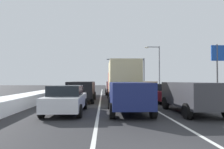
% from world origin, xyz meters
% --- Properties ---
extents(ground_plane, '(120.00, 120.00, 0.00)m').
position_xyz_m(ground_plane, '(0.00, 14.75, 0.00)').
color(ground_plane, '#28282B').
extents(lane_stripe_between_right_lane_and_center_lane, '(0.14, 40.57, 0.01)m').
position_xyz_m(lane_stripe_between_right_lane_and_center_lane, '(1.70, 18.44, 0.00)').
color(lane_stripe_between_right_lane_and_center_lane, silver).
rests_on(lane_stripe_between_right_lane_and_center_lane, ground).
extents(lane_stripe_between_center_lane_and_left_lane, '(0.14, 40.57, 0.01)m').
position_xyz_m(lane_stripe_between_center_lane_and_left_lane, '(-1.70, 18.44, 0.00)').
color(lane_stripe_between_center_lane_and_left_lane, silver).
rests_on(lane_stripe_between_center_lane_and_left_lane, ground).
extents(snow_bank_right_shoulder, '(1.41, 40.57, 0.78)m').
position_xyz_m(snow_bank_right_shoulder, '(7.00, 18.44, 0.39)').
color(snow_bank_right_shoulder, white).
rests_on(snow_bank_right_shoulder, ground).
extents(snow_bank_left_shoulder, '(1.69, 40.57, 0.77)m').
position_xyz_m(snow_bank_left_shoulder, '(-7.00, 18.44, 0.39)').
color(snow_bank_left_shoulder, white).
rests_on(snow_bank_left_shoulder, ground).
extents(suv_charcoal_right_lane_nearest, '(2.16, 4.90, 1.67)m').
position_xyz_m(suv_charcoal_right_lane_nearest, '(3.40, 6.88, 1.02)').
color(suv_charcoal_right_lane_nearest, '#38383D').
rests_on(suv_charcoal_right_lane_nearest, ground).
extents(sedan_maroon_right_lane_second, '(2.00, 4.50, 1.51)m').
position_xyz_m(sedan_maroon_right_lane_second, '(3.36, 12.81, 0.76)').
color(sedan_maroon_right_lane_second, maroon).
rests_on(sedan_maroon_right_lane_second, ground).
extents(suv_tan_right_lane_third, '(2.16, 4.90, 1.67)m').
position_xyz_m(suv_tan_right_lane_third, '(3.18, 19.48, 1.02)').
color(suv_tan_right_lane_third, '#937F60').
rests_on(suv_tan_right_lane_third, ground).
extents(suv_navy_center_lane_nearest, '(2.16, 4.90, 1.67)m').
position_xyz_m(suv_navy_center_lane_nearest, '(-0.05, 7.08, 1.02)').
color(suv_navy_center_lane_nearest, navy).
rests_on(suv_navy_center_lane_nearest, ground).
extents(box_truck_center_lane_second, '(2.53, 7.20, 3.36)m').
position_xyz_m(box_truck_center_lane_second, '(0.23, 13.98, 1.90)').
color(box_truck_center_lane_second, maroon).
rests_on(box_truck_center_lane_second, ground).
extents(suv_silver_center_lane_third, '(2.16, 4.90, 1.67)m').
position_xyz_m(suv_silver_center_lane_third, '(-0.12, 22.24, 1.02)').
color(suv_silver_center_lane_third, '#B7BABF').
rests_on(suv_silver_center_lane_third, ground).
extents(sedan_white_left_lane_nearest, '(2.00, 4.50, 1.51)m').
position_xyz_m(sedan_white_left_lane_nearest, '(-3.44, 7.20, 0.76)').
color(sedan_white_left_lane_nearest, silver).
rests_on(sedan_white_left_lane_nearest, ground).
extents(suv_black_left_lane_second, '(2.16, 4.90, 1.67)m').
position_xyz_m(suv_black_left_lane_second, '(-3.22, 13.41, 1.02)').
color(suv_black_left_lane_second, black).
rests_on(suv_black_left_lane_second, ground).
extents(suv_gray_left_lane_third, '(2.16, 4.90, 1.67)m').
position_xyz_m(suv_gray_left_lane_third, '(-3.62, 19.64, 1.02)').
color(suv_gray_left_lane_third, slate).
rests_on(suv_gray_left_lane_third, ground).
extents(traffic_light_gantry, '(7.54, 0.47, 6.20)m').
position_xyz_m(traffic_light_gantry, '(4.27, 36.87, 4.50)').
color(traffic_light_gantry, slate).
rests_on(traffic_light_gantry, ground).
extents(street_lamp_right_mid, '(2.66, 0.36, 7.70)m').
position_xyz_m(street_lamp_right_mid, '(7.82, 31.35, 4.64)').
color(street_lamp_right_mid, gray).
rests_on(street_lamp_right_mid, ground).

